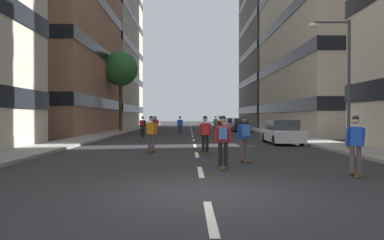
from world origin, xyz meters
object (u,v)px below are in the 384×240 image
skater_0 (223,138)px  skater_8 (220,126)px  parked_car_mid (233,124)px  parked_car_far (282,133)px  skater_4 (151,132)px  skater_9 (216,122)px  skater_7 (180,124)px  street_tree_near (120,69)px  parked_car_near (240,125)px  skater_10 (245,136)px  streetlamp_right (342,70)px  skater_6 (143,125)px  skater_5 (205,133)px  skater_2 (155,122)px  skater_1 (156,124)px  skater_3 (356,142)px

skater_0 → skater_8: bearing=85.4°
parked_car_mid → skater_8: bearing=-99.7°
parked_car_far → skater_0: 11.78m
skater_4 → skater_9: (5.14, 26.09, 0.03)m
skater_7 → street_tree_near: bearing=137.6°
parked_car_near → skater_7: size_ratio=2.47×
skater_7 → skater_10: size_ratio=1.00×
skater_0 → skater_7: bearing=95.0°
skater_8 → streetlamp_right: bearing=-57.9°
skater_4 → skater_6: 12.28m
skater_9 → skater_5: bearing=-95.4°
street_tree_near → skater_2: street_tree_near is taller
skater_1 → skater_9: bearing=50.4°
streetlamp_right → skater_7: 18.35m
skater_1 → skater_5: size_ratio=1.00×
parked_car_near → skater_8: size_ratio=2.47×
skater_7 → skater_9: size_ratio=1.00×
skater_4 → skater_6: size_ratio=1.00×
skater_5 → skater_9: bearing=84.6°
skater_5 → skater_9: (2.57, 26.89, 0.03)m
skater_3 → skater_5: 7.29m
skater_0 → skater_3: size_ratio=1.00×
streetlamp_right → skater_2: 32.63m
skater_4 → skater_9: same height
parked_car_mid → skater_0: (-4.81, -36.09, 0.32)m
parked_car_mid → street_tree_near: street_tree_near is taller
parked_car_far → skater_4: skater_4 is taller
skater_2 → street_tree_near: bearing=-111.6°
skater_5 → skater_10: bearing=-64.2°
skater_9 → parked_car_near: bearing=-41.9°
skater_9 → skater_10: (-1.19, -29.74, 0.00)m
parked_car_mid → skater_5: size_ratio=2.47×
skater_3 → skater_2: bearing=104.2°
parked_car_near → skater_9: skater_9 is taller
parked_car_near → skater_3: size_ratio=2.47×
street_tree_near → skater_3: size_ratio=5.03×
parked_car_far → skater_3: bearing=-94.8°
parked_car_far → skater_10: skater_10 is taller
skater_0 → skater_2: size_ratio=1.00×
skater_0 → parked_car_near: bearing=80.6°
skater_8 → skater_4: bearing=-113.6°
street_tree_near → streetlamp_right: 27.22m
streetlamp_right → skater_4: bearing=-175.0°
streetlamp_right → skater_4: size_ratio=3.65×
skater_2 → skater_6: bearing=-87.6°
parked_car_near → skater_10: 27.65m
streetlamp_right → skater_4: (-9.62, -0.84, -3.15)m
skater_7 → skater_10: same height
skater_4 → skater_8: bearing=66.4°
skater_2 → skater_7: same height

